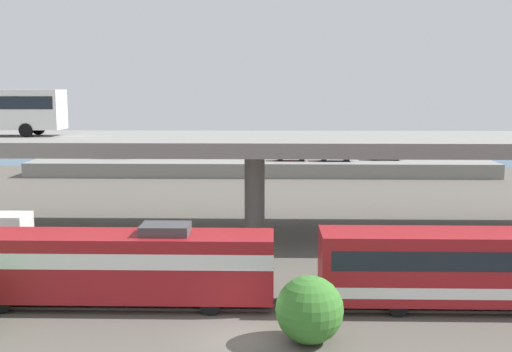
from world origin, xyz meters
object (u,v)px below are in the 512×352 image
parked_car_1 (334,155)px  train_locomotive (94,263)px  parked_car_2 (174,150)px  parked_car_0 (384,154)px  parked_car_3 (313,150)px  parked_car_5 (291,155)px  parked_car_6 (116,152)px  parked_car_4 (403,151)px

parked_car_1 → train_locomotive: bearing=-109.2°
train_locomotive → parked_car_2: 53.85m
parked_car_0 → parked_car_3: bearing=152.5°
parked_car_1 → parked_car_5: 5.36m
train_locomotive → parked_car_1: train_locomotive is taller
parked_car_0 → parked_car_1: size_ratio=0.98×
parked_car_2 → parked_car_6: (-6.88, -3.34, 0.00)m
parked_car_2 → parked_car_4: 30.33m
parked_car_3 → parked_car_4: same height
train_locomotive → parked_car_3: bearing=-105.0°
parked_car_1 → parked_car_6: (-27.81, 2.57, -0.00)m
parked_car_3 → parked_car_5: bearing=61.3°
parked_car_0 → parked_car_1: same height
parked_car_2 → parked_car_4: (30.29, -1.40, 0.00)m
parked_car_0 → parked_car_1: (-6.37, -1.32, 0.00)m
parked_car_1 → parked_car_6: same height
parked_car_0 → parked_car_3: same height
parked_car_5 → train_locomotive: bearing=76.7°
parked_car_0 → parked_car_2: (-27.30, 4.59, -0.00)m
parked_car_1 → parked_car_5: bearing=177.3°
parked_car_4 → parked_car_1: bearing=25.7°
train_locomotive → parked_car_0: size_ratio=3.91×
parked_car_3 → parked_car_6: (-25.52, -3.26, -0.00)m
parked_car_0 → parked_car_5: 11.77m
parked_car_1 → parked_car_6: size_ratio=1.09×
parked_car_1 → parked_car_3: bearing=111.4°
parked_car_6 → parked_car_2: bearing=25.9°
train_locomotive → parked_car_1: size_ratio=3.84×
parked_car_3 → parked_car_6: same height
train_locomotive → parked_car_1: bearing=-109.2°
parked_car_3 → parked_car_4: size_ratio=1.05×
parked_car_6 → parked_car_1: bearing=-5.3°
parked_car_0 → parked_car_2: bearing=170.5°
train_locomotive → parked_car_3: train_locomotive is taller
parked_car_0 → train_locomotive: bearing=-115.1°
train_locomotive → parked_car_4: bearing=-116.5°
train_locomotive → parked_car_2: bearing=-85.4°
parked_car_1 → parked_car_5: (-5.35, 0.25, -0.00)m
parked_car_5 → parked_car_4: bearing=-163.8°
parked_car_2 → parked_car_5: (15.58, -5.66, 0.00)m
train_locomotive → parked_car_0: (23.03, 49.09, 0.36)m
parked_car_1 → parked_car_2: same height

